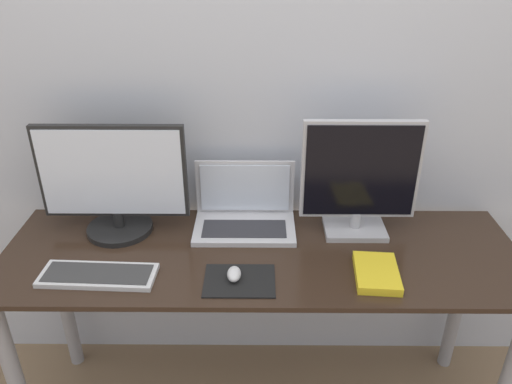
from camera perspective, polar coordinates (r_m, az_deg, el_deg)
The scene contains 9 objects.
wall_back at distance 1.80m, azimuth 0.65°, elevation 12.97°, with size 7.00×0.05×2.50m.
desk at distance 1.77m, azimuth 0.57°, elevation -10.37°, with size 1.75×0.56×0.75m.
monitor_left at distance 1.78m, azimuth -15.97°, elevation 1.05°, with size 0.51×0.23×0.40m.
monitor_right at distance 1.74m, azimuth 11.77°, elevation 1.45°, with size 0.40×0.15×0.42m.
laptop at distance 1.81m, azimuth -1.30°, elevation -2.21°, with size 0.36×0.22×0.23m.
keyboard at distance 1.65m, azimuth -17.60°, elevation -9.05°, with size 0.36×0.14×0.02m.
mousepad at distance 1.57m, azimuth -1.90°, elevation -10.09°, with size 0.22×0.16×0.00m.
mouse at distance 1.56m, azimuth -2.52°, elevation -9.35°, with size 0.04×0.07×0.03m.
book at distance 1.62m, azimuth 13.62°, elevation -8.98°, with size 0.15×0.20×0.03m.
Camera 1 is at (-0.01, -1.11, 1.72)m, focal length 35.00 mm.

